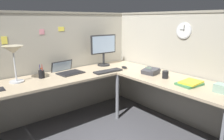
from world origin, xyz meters
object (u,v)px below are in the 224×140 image
Objects in this scene: monitor at (104,48)px; tissue_box at (221,88)px; computer_mouse at (124,67)px; coffee_mug at (165,75)px; keyboard at (108,71)px; book_stack at (190,83)px; wall_clock at (184,31)px; laptop at (67,71)px; desk_lamp_dome at (13,53)px; pen_cup at (42,74)px; cell_phone at (1,89)px; office_phone at (151,71)px.

monitor is 1.81m from tissue_box.
coffee_mug is at bearing -86.14° from computer_mouse.
book_stack is (0.38, -1.07, 0.01)m from keyboard.
computer_mouse is 0.73m from coffee_mug.
monitor is at bearing 116.84° from wall_clock.
laptop reaches higher than keyboard.
desk_lamp_dome is (-1.37, -0.07, 0.07)m from monitor.
book_stack is (1.24, -1.37, -0.03)m from pen_cup.
pen_cup is at bearing -171.26° from laptop.
desk_lamp_dome is at bearing 152.10° from wall_clock.
book_stack is 3.13× the size of coffee_mug.
monitor is at bearing 2.81° from desk_lamp_dome.
monitor is 2.27× the size of wall_clock.
tissue_box is (1.57, -1.72, -0.32)m from desk_lamp_dome.
keyboard is 2.99× the size of cell_phone.
coffee_mug reaches higher than tissue_box.
monitor reaches higher than desk_lamp_dome.
computer_mouse is 1.42m from tissue_box.
laptop is 1.90× the size of wall_clock.
laptop reaches higher than tissue_box.
cell_phone is (-1.38, 0.14, -0.01)m from keyboard.
wall_clock is at bearing -40.72° from keyboard.
laptop is at bearing 157.00° from computer_mouse.
book_stack is at bearing -91.09° from office_phone.
desk_lamp_dome is 3.09× the size of cell_phone.
desk_lamp_dome is at bearing -177.19° from monitor.
cell_phone is at bearing 161.08° from office_phone.
laptop is at bearing -178.06° from monitor.
cell_phone is (-0.90, -0.22, -0.02)m from laptop.
tissue_box is (0.20, -1.78, -0.25)m from monitor.
monitor is at bearing 64.15° from keyboard.
book_stack is at bearing 94.77° from tissue_box.
pen_cup is 1.88× the size of coffee_mug.
cell_phone is 2.36m from wall_clock.
book_stack reaches higher than cell_phone.
cell_phone is 1.95m from coffee_mug.
computer_mouse is at bearing -23.00° from laptop.
laptop is 1.72m from wall_clock.
pen_cup is at bearing 126.73° from tissue_box.
cell_phone is at bearing 176.81° from keyboard.
coffee_mug is (0.00, 0.35, 0.03)m from book_stack.
wall_clock is at bearing 44.67° from book_stack.
pen_cup is at bearing 163.55° from keyboard.
book_stack is (0.05, -1.09, 0.00)m from computer_mouse.
wall_clock is (0.36, -0.23, 0.56)m from office_phone.
coffee_mug is at bearing -80.89° from monitor.
cell_phone is 2.13m from book_stack.
coffee_mug is (1.55, -1.03, -0.32)m from desk_lamp_dome.
desk_lamp_dome is at bearing 177.15° from pen_cup.
computer_mouse is at bearing -70.90° from monitor.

